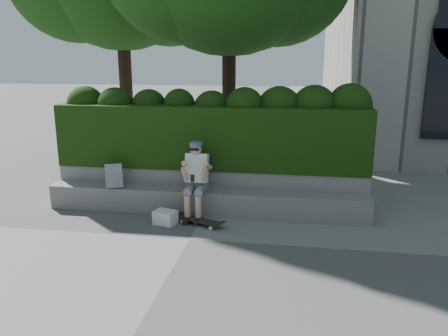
% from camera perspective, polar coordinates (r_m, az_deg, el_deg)
% --- Properties ---
extents(ground, '(80.00, 80.00, 0.00)m').
position_cam_1_polar(ground, '(7.13, -4.50, -9.26)').
color(ground, slate).
rests_on(ground, ground).
extents(bench_ledge, '(6.00, 0.45, 0.45)m').
position_cam_1_polar(bench_ledge, '(8.19, -2.50, -4.39)').
color(bench_ledge, gray).
rests_on(bench_ledge, ground).
extents(planter_wall, '(6.00, 0.50, 0.75)m').
position_cam_1_polar(planter_wall, '(8.59, -1.88, -2.45)').
color(planter_wall, gray).
rests_on(planter_wall, ground).
extents(hedge, '(6.00, 1.00, 1.20)m').
position_cam_1_polar(hedge, '(8.58, -1.64, 4.23)').
color(hedge, black).
rests_on(hedge, planter_wall).
extents(person, '(0.40, 0.76, 1.38)m').
position_cam_1_polar(person, '(7.89, -3.66, -1.13)').
color(person, slate).
rests_on(person, ground).
extents(skateboard, '(0.89, 0.53, 0.09)m').
position_cam_1_polar(skateboard, '(7.69, -3.29, -6.85)').
color(skateboard, black).
rests_on(skateboard, ground).
extents(backpack_plaid, '(0.35, 0.29, 0.45)m').
position_cam_1_polar(backpack_plaid, '(8.47, -14.19, -1.00)').
color(backpack_plaid, '#ADACB1').
rests_on(backpack_plaid, bench_ledge).
extents(backpack_ground, '(0.44, 0.37, 0.24)m').
position_cam_1_polar(backpack_ground, '(7.75, -7.68, -6.42)').
color(backpack_ground, silver).
rests_on(backpack_ground, ground).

